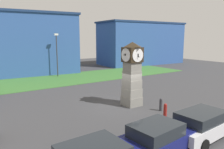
{
  "coord_description": "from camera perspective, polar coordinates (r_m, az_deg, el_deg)",
  "views": [
    {
      "loc": [
        -9.74,
        -12.77,
        5.21
      ],
      "look_at": [
        0.27,
        1.93,
        2.16
      ],
      "focal_mm": 35.0,
      "sensor_mm": 36.0,
      "label": 1
    }
  ],
  "objects": [
    {
      "name": "storefront_low_left",
      "position": [
        43.86,
        7.64,
        8.12
      ],
      "size": [
        17.25,
        8.1,
        8.04
      ],
      "color": "#2D5193",
      "rests_on": "ground_plane"
    },
    {
      "name": "car_by_building",
      "position": [
        12.55,
        22.75,
        -11.81
      ],
      "size": [
        4.67,
        2.06,
        1.49
      ],
      "color": "silver",
      "rests_on": "ground_plane"
    },
    {
      "name": "ground_plane",
      "position": [
        16.88,
        2.97,
        -8.25
      ],
      "size": [
        70.1,
        70.1,
        0.0
      ],
      "primitive_type": "plane",
      "color": "#38383A"
    },
    {
      "name": "grass_verge_far",
      "position": [
        27.1,
        -18.31,
        -1.8
      ],
      "size": [
        42.06,
        7.9,
        0.04
      ],
      "primitive_type": "cube",
      "color": "#386B2D",
      "rests_on": "ground_plane"
    },
    {
      "name": "car_near_tower",
      "position": [
        10.19,
        12.1,
        -16.22
      ],
      "size": [
        4.06,
        2.11,
        1.55
      ],
      "color": "navy",
      "rests_on": "ground_plane"
    },
    {
      "name": "street_lamp_near_road",
      "position": [
        29.75,
        -14.21,
        5.8
      ],
      "size": [
        0.5,
        0.24,
        5.67
      ],
      "color": "#333338",
      "rests_on": "ground_plane"
    },
    {
      "name": "clock_tower",
      "position": [
        16.58,
        5.25,
        0.19
      ],
      "size": [
        1.68,
        1.54,
        4.87
      ],
      "color": "slate",
      "rests_on": "ground_plane"
    },
    {
      "name": "warehouse_blue_far",
      "position": [
        35.11,
        -21.09,
        7.63
      ],
      "size": [
        13.9,
        11.35,
        8.6
      ],
      "color": "#2D5193",
      "rests_on": "ground_plane"
    },
    {
      "name": "bollard_near_tower",
      "position": [
        16.11,
        12.65,
        -7.63
      ],
      "size": [
        0.22,
        0.22,
        0.92
      ],
      "color": "#333338",
      "rests_on": "ground_plane"
    },
    {
      "name": "bollard_mid_row",
      "position": [
        14.81,
        13.72,
        -9.13
      ],
      "size": [
        0.22,
        0.22,
        0.97
      ],
      "color": "maroon",
      "rests_on": "ground_plane"
    }
  ]
}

